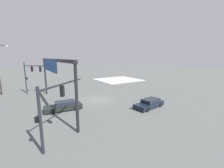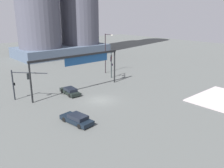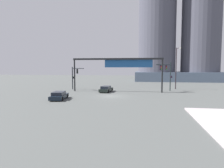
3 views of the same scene
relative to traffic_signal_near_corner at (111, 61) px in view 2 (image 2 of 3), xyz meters
The scene contains 7 objects.
ground_plane 13.71m from the traffic_signal_near_corner, 139.15° to the right, with size 182.49×182.49×0.00m, color #515452.
traffic_signal_near_corner is the anchor object (origin of this frame).
traffic_signal_opposite_side 19.42m from the traffic_signal_near_corner, behind, with size 4.11×4.86×5.01m.
streetlamp_curved_arm 5.57m from the traffic_signal_near_corner, 61.70° to the left, with size 0.87×2.10×9.25m.
overhead_sign_gantry 9.66m from the traffic_signal_near_corner, 166.45° to the right, with size 17.96×0.43×6.73m.
sedan_car_approaching 22.08m from the traffic_signal_near_corner, 142.93° to the right, with size 2.45×5.00×1.21m.
sedan_car_waiting_far 12.81m from the traffic_signal_near_corner, 167.20° to the right, with size 2.13×4.90×1.21m.
Camera 2 is at (-22.36, -28.36, 13.66)m, focal length 37.59 mm.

